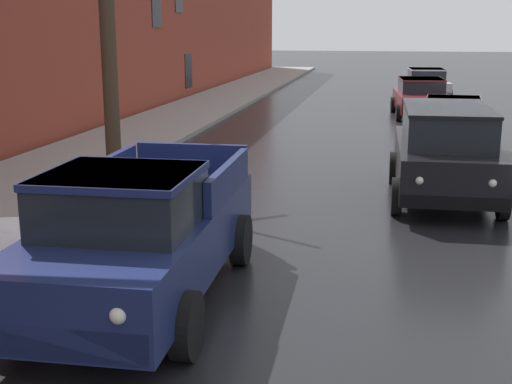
# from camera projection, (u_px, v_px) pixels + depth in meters

# --- Properties ---
(left_sidewalk_slab) EXTENTS (3.31, 80.00, 0.13)m
(left_sidewalk_slab) POSITION_uv_depth(u_px,v_px,m) (82.00, 159.00, 17.31)
(left_sidewalk_slab) COLOR gray
(left_sidewalk_slab) RESTS_ON ground
(snow_bank_near_corner_left) EXTENTS (2.76, 1.46, 0.66)m
(snow_bank_near_corner_left) POSITION_uv_depth(u_px,v_px,m) (22.00, 245.00, 9.63)
(snow_bank_near_corner_left) COLOR white
(snow_bank_near_corner_left) RESTS_ON ground
(bare_tree_mid_block) EXTENTS (2.93, 2.72, 7.17)m
(bare_tree_mid_block) POSITION_uv_depth(u_px,v_px,m) (107.00, 3.00, 14.47)
(bare_tree_mid_block) COLOR #423323
(bare_tree_mid_block) RESTS_ON ground
(pickup_truck_darkblue_approaching_near_lane) EXTENTS (2.16, 4.96, 1.76)m
(pickup_truck_darkblue_approaching_near_lane) POSITION_uv_depth(u_px,v_px,m) (140.00, 233.00, 8.28)
(pickup_truck_darkblue_approaching_near_lane) COLOR navy
(pickup_truck_darkblue_approaching_near_lane) RESTS_ON ground
(suv_black_parked_kerbside_close) EXTENTS (2.06, 4.34, 1.82)m
(suv_black_parked_kerbside_close) POSITION_uv_depth(u_px,v_px,m) (445.00, 150.00, 13.31)
(suv_black_parked_kerbside_close) COLOR black
(suv_black_parked_kerbside_close) RESTS_ON ground
(sedan_grey_parked_kerbside_mid) EXTENTS (2.12, 4.18, 1.42)m
(sedan_grey_parked_kerbside_mid) POSITION_uv_depth(u_px,v_px,m) (452.00, 124.00, 18.55)
(sedan_grey_parked_kerbside_mid) COLOR slate
(sedan_grey_parked_kerbside_mid) RESTS_ON ground
(sedan_maroon_parked_far_down_block) EXTENTS (2.22, 4.41, 1.42)m
(sedan_maroon_parked_far_down_block) POSITION_uv_depth(u_px,v_px,m) (421.00, 96.00, 25.76)
(sedan_maroon_parked_far_down_block) COLOR maroon
(sedan_maroon_parked_far_down_block) RESTS_ON ground
(sedan_silver_queued_behind_truck) EXTENTS (2.17, 4.15, 1.42)m
(sedan_silver_queued_behind_truck) POSITION_uv_depth(u_px,v_px,m) (426.00, 83.00, 31.72)
(sedan_silver_queued_behind_truck) COLOR #B7B7BC
(sedan_silver_queued_behind_truck) RESTS_ON ground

